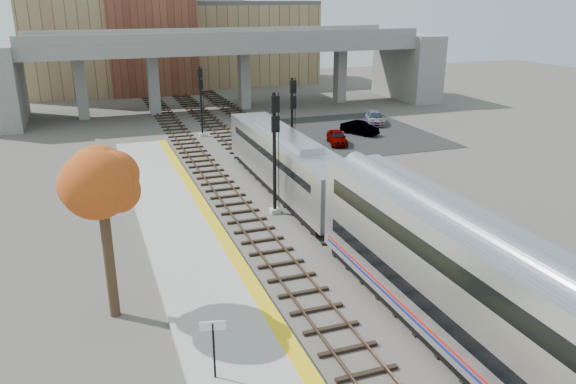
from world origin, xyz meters
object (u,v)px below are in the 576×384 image
object	(u,v)px
signal_mast_far	(201,103)
tree	(100,177)
signal_mast_near	(275,154)
car_b	(360,128)
locomotive	(287,161)
car_a	(337,137)
car_c	(375,118)
coach	(515,321)
signal_mast_mid	(292,126)

from	to	relation	value
signal_mast_far	tree	xyz separation A→B (m)	(-10.47, -31.60, 2.96)
signal_mast_near	car_b	xyz separation A→B (m)	(15.01, 17.75, -3.26)
locomotive	car_a	world-z (taller)	locomotive
signal_mast_near	car_b	bearing A→B (deg)	49.78
tree	car_a	size ratio (longest dim) A/B	2.19
locomotive	tree	bearing A→B (deg)	-134.52
signal_mast_far	car_a	world-z (taller)	signal_mast_far
car_c	car_a	bearing A→B (deg)	-116.72
signal_mast_near	signal_mast_far	xyz separation A→B (m)	(-0.00, 22.44, -0.61)
coach	signal_mast_mid	distance (m)	27.01
car_a	car_c	size ratio (longest dim) A/B	0.86
locomotive	signal_mast_near	size ratio (longest dim) A/B	2.47
car_b	car_c	world-z (taller)	car_c
coach	car_c	size ratio (longest dim) A/B	5.54
tree	car_b	bearing A→B (deg)	46.57
tree	car_a	bearing A→B (deg)	47.99
locomotive	signal_mast_mid	xyz separation A→B (m)	(2.00, 4.31, 1.46)
locomotive	signal_mast_mid	distance (m)	4.97
coach	signal_mast_far	bearing A→B (deg)	92.90
coach	signal_mast_mid	bearing A→B (deg)	85.75
car_b	tree	bearing A→B (deg)	-162.22
locomotive	car_a	size ratio (longest dim) A/B	4.91
locomotive	car_b	xyz separation A→B (m)	(12.91, 14.13, -1.59)
signal_mast_mid	car_c	size ratio (longest dim) A/B	1.64
coach	tree	size ratio (longest dim) A/B	2.94
locomotive	tree	world-z (taller)	tree
signal_mast_near	car_c	size ratio (longest dim) A/B	1.71
coach	signal_mast_near	distance (m)	19.13
signal_mast_near	tree	bearing A→B (deg)	-138.82
signal_mast_mid	car_c	xyz separation A→B (m)	(14.70, 13.68, -3.04)
signal_mast_near	coach	bearing A→B (deg)	-83.69
signal_mast_far	signal_mast_near	bearing A→B (deg)	-90.00
locomotive	car_c	world-z (taller)	locomotive
car_c	signal_mast_far	bearing A→B (deg)	-160.72
locomotive	coach	xyz separation A→B (m)	(-0.00, -22.61, 0.52)
tree	locomotive	bearing A→B (deg)	45.48
signal_mast_far	car_c	size ratio (longest dim) A/B	1.51
car_b	car_a	bearing A→B (deg)	-171.84
signal_mast_far	locomotive	bearing A→B (deg)	-83.63
signal_mast_mid	car_a	distance (m)	10.37
car_a	car_b	bearing A→B (deg)	50.80
signal_mast_mid	locomotive	bearing A→B (deg)	-114.90
signal_mast_far	coach	bearing A→B (deg)	-87.10
signal_mast_far	car_a	distance (m)	13.76
signal_mast_far	car_b	world-z (taller)	signal_mast_far
signal_mast_near	tree	xyz separation A→B (m)	(-10.47, -9.16, 2.35)
signal_mast_far	car_c	bearing A→B (deg)	-2.51
car_a	car_b	distance (m)	4.80
locomotive	car_c	size ratio (longest dim) A/B	4.22
signal_mast_far	tree	distance (m)	33.42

